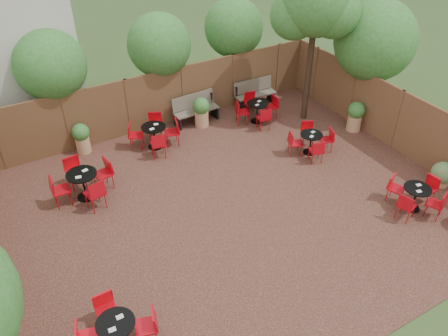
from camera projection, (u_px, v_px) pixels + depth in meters
ground at (233, 207)px, 12.55m from camera, size 80.00×80.00×0.00m
courtyard_paving at (233, 207)px, 12.55m from camera, size 12.00×10.00×0.02m
fence_back at (157, 100)px, 15.46m from camera, size 12.00×0.08×2.00m
fence_right at (397, 120)px, 14.41m from camera, size 0.08×10.00×2.00m
overhang_foliage at (155, 96)px, 12.02m from camera, size 15.99×10.71×2.70m
courtyard_tree at (316, 7)px, 14.16m from camera, size 2.48×2.38×5.21m
park_bench_left at (195, 108)px, 15.98m from camera, size 1.63×0.58×1.00m
park_bench_right at (254, 92)px, 17.00m from camera, size 1.59×0.60×0.96m
bistro_tables at (212, 172)px, 13.08m from camera, size 9.80×7.88×0.94m
planters at (171, 130)px, 14.71m from camera, size 11.86×3.88×1.05m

